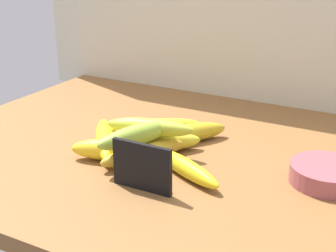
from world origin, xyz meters
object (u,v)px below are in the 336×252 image
at_px(banana_3, 122,141).
at_px(banana_5, 115,150).
at_px(banana_0, 105,139).
at_px(banana_4, 154,127).
at_px(banana_1, 190,133).
at_px(banana_8, 136,135).
at_px(chalkboard_sign, 144,169).
at_px(fruit_bowl, 328,174).
at_px(banana_6, 145,153).
at_px(banana_2, 185,167).
at_px(banana_9, 150,127).
at_px(banana_7, 154,143).

bearing_deg(banana_3, banana_5, -72.48).
bearing_deg(banana_0, banana_4, 63.10).
bearing_deg(banana_0, banana_1, 38.03).
bearing_deg(banana_8, banana_5, -167.30).
xyz_separation_m(chalkboard_sign, fruit_bowl, (0.26, 0.17, -0.02)).
distance_m(banana_1, banana_5, 0.17).
bearing_deg(fruit_bowl, banana_6, -166.32).
relative_size(chalkboard_sign, banana_2, 0.61).
xyz_separation_m(banana_0, banana_6, (0.11, -0.02, 0.00)).
distance_m(banana_0, banana_1, 0.18).
bearing_deg(banana_1, fruit_bowl, -10.09).
distance_m(banana_8, banana_9, 0.05).
height_order(banana_4, banana_6, banana_6).
relative_size(chalkboard_sign, banana_5, 0.65).
bearing_deg(banana_5, banana_8, 12.70).
bearing_deg(banana_3, chalkboard_sign, -44.18).
relative_size(banana_2, banana_6, 0.99).
xyz_separation_m(banana_2, banana_6, (-0.09, 0.02, 0.00)).
distance_m(chalkboard_sign, fruit_bowl, 0.32).
distance_m(chalkboard_sign, banana_0, 0.20).
relative_size(fruit_bowl, banana_7, 0.69).
bearing_deg(chalkboard_sign, banana_1, 96.45).
relative_size(banana_0, banana_5, 1.22).
distance_m(fruit_bowl, banana_0, 0.43).
height_order(banana_8, banana_9, banana_8).
height_order(banana_3, banana_9, banana_9).
relative_size(banana_7, banana_8, 1.12).
bearing_deg(banana_5, banana_4, 90.40).
distance_m(fruit_bowl, banana_5, 0.39).
xyz_separation_m(banana_3, banana_5, (0.01, -0.05, 0.00)).
height_order(banana_6, banana_9, banana_9).
relative_size(banana_2, banana_5, 1.06).
bearing_deg(banana_9, banana_5, -128.54).
distance_m(banana_6, banana_8, 0.04).
distance_m(chalkboard_sign, banana_8, 0.11).
relative_size(fruit_bowl, banana_8, 0.77).
bearing_deg(chalkboard_sign, banana_9, 116.63).
relative_size(banana_8, banana_9, 0.97).
distance_m(banana_2, banana_4, 0.20).
bearing_deg(banana_9, banana_7, 83.84).
bearing_deg(chalkboard_sign, banana_3, 135.82).
xyz_separation_m(banana_3, banana_8, (0.06, -0.04, 0.04)).
bearing_deg(banana_5, banana_1, 60.60).
distance_m(fruit_bowl, banana_4, 0.38).
bearing_deg(banana_6, banana_5, -159.13).
relative_size(banana_1, banana_5, 0.95).
distance_m(banana_0, banana_3, 0.04).
xyz_separation_m(banana_7, banana_8, (-0.00, -0.06, 0.04)).
distance_m(banana_1, banana_7, 0.09).
height_order(banana_1, banana_6, banana_1).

